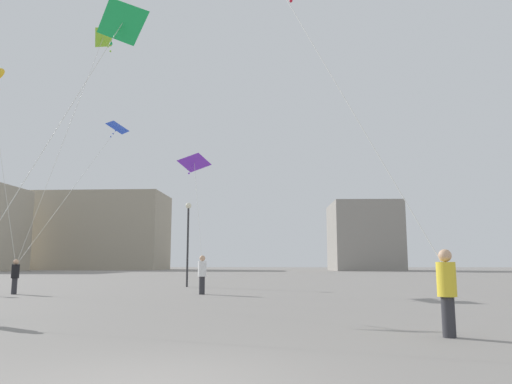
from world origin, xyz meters
TOP-DOWN VIEW (x-y plane):
  - person_in_black at (-10.73, 16.24)m, footprint 0.35×0.35m
  - person_in_white at (-2.10, 16.62)m, footprint 0.39×0.39m
  - person_in_yellow at (4.81, 4.27)m, footprint 0.37×0.37m
  - kite_violet_delta at (-3.07, 19.28)m, footprint 1.79×3.42m
  - kite_lime_delta at (-7.76, 17.62)m, footprint 3.40×2.17m
  - kite_emerald_delta at (-3.50, 8.64)m, footprint 3.54×3.50m
  - kite_cobalt_delta at (-8.88, 23.52)m, footprint 2.53×8.20m
  - building_centre_hall at (-37.00, 93.63)m, footprint 27.65×14.09m
  - building_right_hall at (17.00, 85.83)m, footprint 12.46×14.59m
  - lamppost_west at (-4.12, 23.32)m, footprint 0.36×0.36m

SIDE VIEW (x-z plane):
  - person_in_black at x=-10.73m, z-range 0.08..1.67m
  - person_in_yellow at x=4.81m, z-range 0.08..1.79m
  - person_in_white at x=-2.10m, z-range 0.09..1.85m
  - lamppost_west at x=-4.12m, z-range 0.86..5.94m
  - building_right_hall at x=17.00m, z-range 0.00..12.53m
  - kite_violet_delta at x=-3.07m, z-range 3.78..9.55m
  - building_centre_hall at x=-37.00m, z-range 0.00..15.85m
  - kite_emerald_delta at x=-3.50m, z-range 4.89..13.12m
  - kite_cobalt_delta at x=-8.88m, z-range 5.30..14.42m
  - kite_lime_delta at x=-7.76m, z-range 6.81..19.05m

